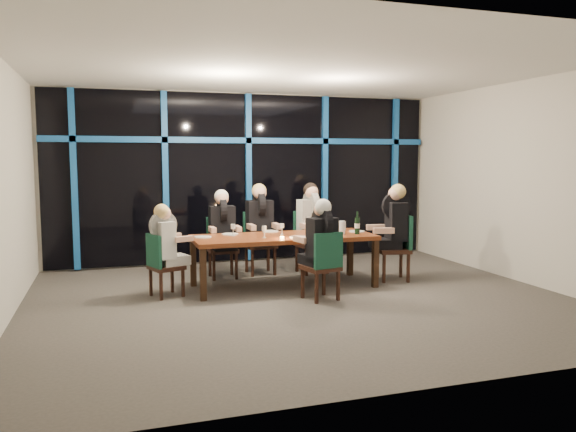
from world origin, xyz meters
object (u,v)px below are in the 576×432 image
at_px(diner_far_left, 222,221).
at_px(diner_end_right, 394,218).
at_px(chair_far_left, 222,244).
at_px(diner_end_left, 165,236).
at_px(water_pitcher, 342,227).
at_px(chair_end_right, 399,244).
at_px(dining_table, 284,240).
at_px(chair_far_right, 310,238).
at_px(diner_far_right, 312,214).
at_px(diner_near_mid, 321,234).
at_px(chair_near_mid, 324,262).
at_px(diner_far_mid, 260,215).
at_px(chair_end_left, 161,262).
at_px(wine_bottle, 357,225).
at_px(chair_far_mid, 259,239).

distance_m(diner_far_left, diner_end_right, 2.62).
height_order(chair_far_left, diner_end_left, diner_end_left).
bearing_deg(water_pitcher, chair_end_right, -15.00).
height_order(chair_end_right, water_pitcher, chair_end_right).
xyz_separation_m(dining_table, chair_far_right, (0.72, 0.89, -0.13)).
relative_size(diner_far_right, diner_end_right, 1.00).
relative_size(diner_far_left, diner_end_left, 1.09).
relative_size(dining_table, water_pitcher, 13.55).
bearing_deg(diner_near_mid, diner_end_right, -165.42).
bearing_deg(diner_near_mid, chair_near_mid, 90.00).
xyz_separation_m(chair_near_mid, diner_far_mid, (-0.34, 1.91, 0.44)).
relative_size(chair_far_right, diner_end_left, 1.20).
height_order(dining_table, chair_end_right, chair_end_right).
distance_m(chair_near_mid, diner_end_right, 1.73).
xyz_separation_m(chair_end_left, diner_near_mid, (1.98, -0.76, 0.39)).
xyz_separation_m(wine_bottle, water_pitcher, (-0.22, 0.07, -0.03)).
xyz_separation_m(dining_table, diner_far_mid, (-0.08, 0.99, 0.26)).
height_order(chair_far_mid, diner_far_right, diner_far_right).
height_order(chair_near_mid, diner_near_mid, diner_near_mid).
bearing_deg(wine_bottle, diner_near_mid, -141.51).
xyz_separation_m(diner_end_left, diner_end_right, (3.39, -0.03, 0.14)).
distance_m(diner_end_right, water_pitcher, 0.87).
height_order(chair_far_left, diner_end_right, diner_end_right).
xyz_separation_m(dining_table, chair_end_right, (1.80, -0.11, -0.12)).
bearing_deg(diner_far_right, diner_end_right, -47.68).
bearing_deg(wine_bottle, chair_far_mid, 132.38).
height_order(chair_far_right, chair_end_right, chair_end_right).
distance_m(chair_end_right, diner_far_left, 2.72).
bearing_deg(diner_end_right, chair_far_mid, -110.96).
bearing_deg(dining_table, chair_end_right, -3.44).
bearing_deg(chair_end_right, dining_table, -81.49).
bearing_deg(diner_near_mid, dining_table, -86.48).
bearing_deg(diner_end_right, chair_far_left, -101.21).
bearing_deg(chair_far_right, diner_far_right, -90.00).
distance_m(diner_end_right, wine_bottle, 0.66).
bearing_deg(diner_far_mid, chair_far_mid, 90.00).
xyz_separation_m(chair_end_right, wine_bottle, (-0.73, -0.08, 0.32)).
relative_size(chair_far_left, diner_near_mid, 1.06).
relative_size(chair_far_right, diner_far_mid, 1.03).
distance_m(diner_far_mid, wine_bottle, 1.65).
bearing_deg(diner_far_right, chair_near_mid, -110.55).
distance_m(chair_near_mid, water_pitcher, 1.05).
height_order(chair_end_left, diner_end_left, diner_end_left).
bearing_deg(diner_far_right, chair_far_right, 90.00).
xyz_separation_m(chair_far_left, wine_bottle, (1.78, -1.14, 0.36)).
bearing_deg(chair_end_left, chair_far_left, -64.91).
height_order(chair_near_mid, diner_far_mid, diner_far_mid).
xyz_separation_m(dining_table, chair_far_left, (-0.72, 0.95, -0.16)).
bearing_deg(diner_far_mid, wine_bottle, -46.46).
height_order(chair_far_mid, diner_near_mid, diner_near_mid).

